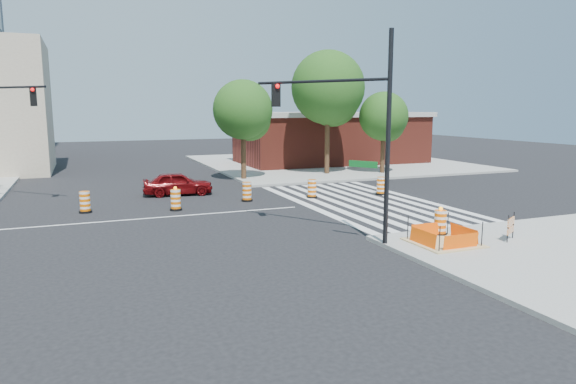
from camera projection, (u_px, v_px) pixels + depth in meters
name	position (u px, v px, depth m)	size (l,w,h in m)	color
ground	(152.00, 218.00, 23.25)	(120.00, 120.00, 0.00)	black
sidewalk_ne	(330.00, 163.00, 46.35)	(22.00, 22.00, 0.15)	gray
crosswalk_east	(363.00, 202.00, 27.28)	(6.75, 13.50, 0.01)	silver
lane_centerline	(152.00, 218.00, 23.25)	(14.00, 0.12, 0.01)	silver
excavation_pit	(443.00, 241.00, 18.28)	(2.20, 2.20, 0.90)	tan
brick_storefront	(331.00, 138.00, 45.99)	(16.50, 8.50, 4.60)	maroon
red_coupe	(178.00, 183.00, 29.37)	(1.58, 3.93, 1.34)	#5E080A
signal_pole_se	(348.00, 118.00, 18.48)	(3.28, 4.70, 7.42)	black
pit_drum	(440.00, 223.00, 19.40)	(0.56, 0.56, 1.11)	black
barricade	(511.00, 226.00, 18.65)	(0.75, 0.47, 1.00)	#E76204
tree_north_c	(243.00, 113.00, 34.66)	(4.04, 4.03, 6.86)	#382314
tree_north_d	(328.00, 92.00, 37.27)	(5.35, 5.35, 9.10)	#382314
tree_north_e	(384.00, 119.00, 38.03)	(3.65, 3.63, 6.17)	#382314
median_drum_2	(85.00, 203.00, 24.37)	(0.60, 0.60, 1.02)	black
median_drum_3	(176.00, 200.00, 24.95)	(0.60, 0.60, 1.18)	black
median_drum_4	(247.00, 192.00, 27.41)	(0.60, 0.60, 1.02)	black
median_drum_5	(312.00, 189.00, 28.44)	(0.60, 0.60, 1.02)	black
median_drum_6	(381.00, 186.00, 29.48)	(0.60, 0.60, 1.02)	black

